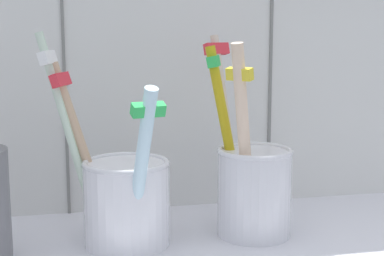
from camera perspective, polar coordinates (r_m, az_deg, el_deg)
The scene contains 4 objects.
counter_slab at distance 52.61cm, azimuth 0.24°, elevation -12.16°, with size 64.00×22.00×2.00cm, color silver.
tile_wall_back at distance 60.67cm, azimuth -2.26°, elevation 11.48°, with size 64.00×2.20×45.00cm.
toothbrush_cup_left at distance 50.84cm, azimuth -6.60°, elevation -6.66°, with size 11.09×11.01×18.37cm.
toothbrush_cup_right at distance 53.17cm, azimuth 5.86°, elevation -5.39°, with size 7.77×9.14×18.04cm.
Camera 1 is at (-10.64, -47.69, 20.49)cm, focal length 54.58 mm.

